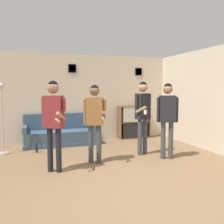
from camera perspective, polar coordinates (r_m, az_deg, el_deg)
ground_plane at (r=4.18m, az=7.61°, el=-17.64°), size 20.00×20.00×0.00m
wall_back at (r=7.94m, az=-6.27°, el=3.25°), size 7.95×0.08×2.70m
wall_right at (r=7.20m, az=20.26°, el=2.74°), size 0.06×6.68×2.70m
couch at (r=7.50m, az=-11.94°, el=-5.09°), size 2.04×0.80×0.89m
bookshelf at (r=8.31m, az=5.10°, el=-2.32°), size 1.06×0.30×1.07m
floor_lamp at (r=6.78m, az=-23.74°, el=-1.14°), size 0.28×0.28×1.77m
person_player_foreground_left at (r=4.94m, az=-13.21°, el=-0.82°), size 0.44×0.61×1.79m
person_player_foreground_center at (r=5.44m, az=-3.98°, el=-0.70°), size 0.46×0.58×1.72m
person_watcher_holding_cup at (r=6.17m, az=7.08°, el=0.60°), size 0.47×0.54×1.81m
person_spectator_near_bookshelf at (r=5.90m, az=12.56°, el=-0.07°), size 0.48×0.31×1.76m
bottle_on_floor at (r=6.75m, az=-16.86°, el=-7.90°), size 0.06×0.06×0.29m
drinking_cup at (r=8.27m, az=5.42°, el=1.75°), size 0.08×0.08×0.11m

